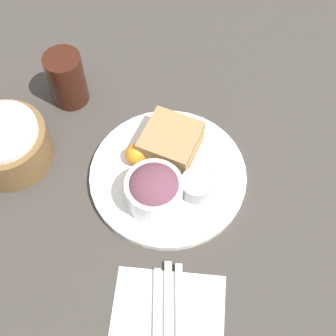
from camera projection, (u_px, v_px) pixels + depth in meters
The scene contains 12 objects.
ground_plane at pixel (168, 177), 0.89m from camera, with size 4.00×4.00×0.00m, color #3D3833.
plate at pixel (168, 175), 0.88m from camera, with size 0.29×0.29×0.02m, color white.
sandwich at pixel (172, 142), 0.88m from camera, with size 0.13×0.13×0.05m.
salad_bowl at pixel (154, 190), 0.81m from camera, with size 0.10×0.10×0.07m.
dressing_cup at pixel (197, 186), 0.84m from camera, with size 0.06×0.06×0.04m, color #99999E.
orange_wedge at pixel (136, 154), 0.87m from camera, with size 0.04×0.04×0.04m, color orange.
drink_glass at pixel (67, 79), 0.93m from camera, with size 0.07×0.07×0.12m, color #38190F.
bread_basket at pixel (7, 144), 0.87m from camera, with size 0.16×0.16×0.09m.
napkin at pixel (168, 313), 0.76m from camera, with size 0.14×0.18×0.00m, color white.
fork at pixel (179, 312), 0.75m from camera, with size 0.16×0.01×0.01m, color silver.
knife at pixel (168, 312), 0.75m from camera, with size 0.17×0.01×0.01m, color silver.
spoon at pixel (157, 312), 0.75m from camera, with size 0.14×0.01×0.01m, color silver.
Camera 1 is at (-0.43, -0.04, 0.77)m, focal length 50.00 mm.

